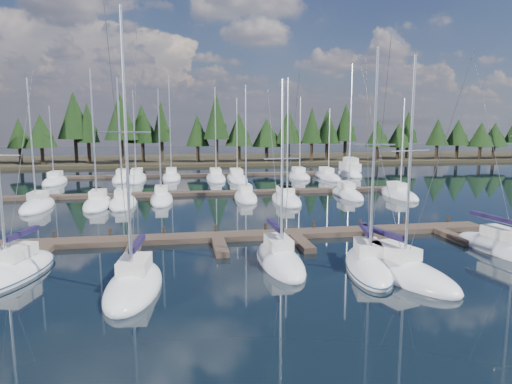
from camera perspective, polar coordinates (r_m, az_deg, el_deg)
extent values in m
plane|color=black|center=(47.01, -6.13, -2.25)|extent=(260.00, 260.00, 0.00)
cube|color=#322B1B|center=(106.46, -8.12, 4.01)|extent=(220.00, 30.00, 0.60)
cube|color=#49392D|center=(35.28, -4.93, -5.60)|extent=(44.00, 2.00, 0.40)
cube|color=#49392D|center=(33.59, -25.50, -7.18)|extent=(0.90, 4.00, 0.40)
cube|color=#49392D|center=(32.45, -15.18, -7.16)|extent=(0.90, 4.00, 0.40)
cube|color=#49392D|center=(32.39, -4.49, -6.90)|extent=(0.90, 4.00, 0.40)
cube|color=#49392D|center=(33.43, 5.87, -6.42)|extent=(0.90, 4.00, 0.40)
cube|color=#49392D|center=(35.47, 15.31, -5.81)|extent=(0.90, 4.00, 0.40)
cube|color=#49392D|center=(38.35, 23.51, -5.14)|extent=(0.90, 4.00, 0.40)
cylinder|color=black|center=(37.27, -23.86, -5.16)|extent=(0.26, 0.26, 0.90)
cylinder|color=black|center=(36.48, -17.74, -5.11)|extent=(0.26, 0.26, 0.90)
cylinder|color=black|center=(36.11, -11.43, -5.00)|extent=(0.26, 0.26, 0.90)
cylinder|color=black|center=(36.19, -5.06, -4.83)|extent=(0.26, 0.26, 0.90)
cylinder|color=black|center=(36.70, 1.19, -4.60)|extent=(0.26, 0.26, 0.90)
cylinder|color=black|center=(37.64, 7.20, -4.33)|extent=(0.26, 0.26, 0.90)
cylinder|color=black|center=(38.97, 12.86, -4.04)|extent=(0.26, 0.26, 0.90)
cylinder|color=black|center=(40.64, 18.09, -3.73)|extent=(0.26, 0.26, 0.90)
cylinder|color=black|center=(42.63, 22.87, -3.42)|extent=(0.26, 0.26, 0.90)
cube|color=#49392D|center=(56.82, -6.75, -0.15)|extent=(50.00, 1.80, 0.40)
cube|color=#49392D|center=(76.63, -7.51, 2.13)|extent=(46.00, 1.80, 0.40)
ellipsoid|color=white|center=(30.59, -28.24, -8.99)|extent=(4.82, 8.24, 1.90)
cube|color=silver|center=(30.58, -28.01, -6.64)|extent=(2.20, 2.81, 0.70)
cylinder|color=silver|center=(31.16, -27.18, -4.88)|extent=(0.98, 3.33, 0.12)
cube|color=black|center=(31.13, -27.20, -4.61)|extent=(1.16, 3.24, 0.30)
cylinder|color=#3F3F44|center=(30.80, -27.39, 3.07)|extent=(1.07, 4.01, 11.41)
ellipsoid|color=#0B1E39|center=(30.57, -28.25, -8.86)|extent=(5.01, 8.57, 0.18)
ellipsoid|color=white|center=(25.74, -15.00, -11.49)|extent=(3.55, 7.69, 1.90)
cube|color=silver|center=(25.70, -14.94, -8.69)|extent=(1.77, 2.53, 0.70)
cylinder|color=silver|center=(23.86, -15.90, 5.58)|extent=(0.18, 0.18, 13.48)
cylinder|color=silver|center=(26.33, -14.62, -6.56)|extent=(0.47, 3.27, 0.12)
cube|color=black|center=(26.29, -14.63, -6.24)|extent=(0.68, 3.14, 0.30)
cylinder|color=silver|center=(23.84, -15.97, 7.20)|extent=(2.49, 0.34, 0.07)
cylinder|color=#3F3F44|center=(22.31, -16.76, 4.96)|extent=(0.38, 3.21, 13.79)
cylinder|color=#3F3F44|center=(25.80, -14.95, 5.50)|extent=(0.46, 3.95, 13.79)
ellipsoid|color=white|center=(29.19, 2.99, -8.76)|extent=(2.79, 7.72, 1.90)
cube|color=silver|center=(29.20, 2.82, -6.29)|extent=(1.47, 2.49, 0.70)
cylinder|color=silver|center=(27.60, 3.29, 3.10)|extent=(0.17, 0.17, 10.42)
cylinder|color=silver|center=(29.88, 2.39, -4.46)|extent=(0.24, 3.36, 0.12)
cube|color=black|center=(29.85, 2.39, -4.18)|extent=(0.46, 3.22, 0.30)
cylinder|color=silver|center=(27.56, 3.30, 4.17)|extent=(2.27, 0.15, 0.07)
cylinder|color=#3F3F44|center=(26.04, 4.21, 2.42)|extent=(0.15, 3.31, 10.73)
cylinder|color=#3F3F44|center=(29.57, 2.28, 3.19)|extent=(0.17, 4.08, 10.73)
ellipsoid|color=white|center=(28.88, 13.85, -9.20)|extent=(4.28, 7.98, 1.90)
cube|color=silver|center=(28.90, 13.81, -6.70)|extent=(1.95, 2.69, 0.70)
cylinder|color=silver|center=(27.21, 14.52, 4.50)|extent=(0.19, 0.19, 12.08)
cylinder|color=silver|center=(29.58, 13.57, -4.84)|extent=(0.90, 3.27, 0.12)
cube|color=black|center=(29.55, 13.58, -4.55)|extent=(1.09, 3.18, 0.30)
cylinder|color=silver|center=(27.17, 14.57, 5.77)|extent=(2.27, 0.61, 0.07)
cylinder|color=#3F3F44|center=(25.62, 15.17, 3.90)|extent=(0.80, 3.21, 12.39)
cylinder|color=#3F3F44|center=(29.19, 13.79, 4.50)|extent=(0.98, 3.95, 12.39)
ellipsoid|color=#0B1E39|center=(28.86, 13.86, -9.07)|extent=(4.45, 8.30, 0.18)
ellipsoid|color=white|center=(28.49, 17.42, -9.60)|extent=(5.42, 9.26, 1.90)
cube|color=silver|center=(28.44, 16.92, -7.08)|extent=(2.41, 3.16, 0.70)
cylinder|color=silver|center=(26.88, 18.70, 3.67)|extent=(0.20, 0.20, 11.52)
cylinder|color=silver|center=(29.00, 15.57, -5.18)|extent=(1.20, 3.73, 0.12)
cube|color=black|center=(28.97, 15.58, -4.90)|extent=(1.38, 3.63, 0.30)
cylinder|color=silver|center=(26.84, 18.76, 4.90)|extent=(2.67, 0.85, 0.07)
cylinder|color=#3F3F44|center=(25.59, 21.64, 2.95)|extent=(1.10, 3.65, 11.83)
cylinder|color=#3F3F44|center=(28.58, 15.42, 3.79)|extent=(1.35, 4.49, 11.83)
ellipsoid|color=white|center=(35.73, 28.98, -6.59)|extent=(3.85, 9.52, 1.90)
cube|color=silver|center=(35.76, 28.58, -4.56)|extent=(1.81, 3.13, 0.70)
cylinder|color=silver|center=(36.36, 27.40, -3.06)|extent=(0.71, 4.04, 0.12)
cube|color=black|center=(36.33, 27.42, -2.83)|extent=(0.92, 3.89, 0.30)
cylinder|color=#3F3F44|center=(36.04, 27.51, 5.10)|extent=(0.75, 4.88, 13.11)
ellipsoid|color=white|center=(52.72, -25.64, -1.70)|extent=(2.77, 8.01, 1.90)
cube|color=silver|center=(52.91, -25.61, -0.35)|extent=(1.52, 2.56, 0.70)
cylinder|color=silver|center=(51.63, -26.27, 5.86)|extent=(0.16, 0.16, 12.26)
ellipsoid|color=white|center=(51.51, -19.16, -1.55)|extent=(2.76, 8.01, 1.90)
cube|color=silver|center=(51.71, -19.15, -0.16)|extent=(1.52, 2.56, 0.70)
cylinder|color=silver|center=(50.38, -19.66, 6.83)|extent=(0.16, 0.16, 13.37)
ellipsoid|color=white|center=(51.33, -16.29, -1.45)|extent=(2.82, 7.67, 1.90)
cube|color=silver|center=(51.51, -16.30, -0.06)|extent=(1.55, 2.45, 0.70)
cylinder|color=silver|center=(50.22, -16.68, 6.44)|extent=(0.16, 0.16, 12.44)
ellipsoid|color=white|center=(52.75, -11.73, -1.01)|extent=(2.52, 8.09, 1.90)
cube|color=silver|center=(52.97, -11.76, 0.34)|extent=(1.38, 2.59, 0.70)
cylinder|color=silver|center=(51.66, -11.97, 6.15)|extent=(0.16, 0.16, 11.50)
ellipsoid|color=white|center=(53.18, -1.30, -0.75)|extent=(2.46, 7.56, 1.90)
cube|color=silver|center=(53.37, -1.36, 0.58)|extent=(1.35, 2.42, 0.70)
cylinder|color=silver|center=(52.12, -1.27, 6.64)|extent=(0.16, 0.16, 12.03)
ellipsoid|color=white|center=(51.63, 3.81, -1.06)|extent=(2.69, 7.92, 1.90)
cube|color=silver|center=(51.82, 3.73, 0.32)|extent=(1.48, 2.53, 0.70)
cylinder|color=silver|center=(50.52, 4.00, 6.92)|extent=(0.16, 0.16, 12.67)
ellipsoid|color=white|center=(51.43, 3.79, -1.10)|extent=(2.81, 8.32, 1.90)
cube|color=silver|center=(51.64, 3.70, 0.29)|extent=(1.55, 2.66, 0.70)
cylinder|color=silver|center=(50.31, 3.98, 6.44)|extent=(0.16, 0.16, 11.83)
ellipsoid|color=white|center=(56.38, 11.35, -0.38)|extent=(2.43, 8.43, 1.90)
cube|color=silver|center=(56.60, 11.23, 0.89)|extent=(1.34, 2.70, 0.70)
cylinder|color=silver|center=(55.30, 11.76, 7.92)|extent=(0.16, 0.16, 14.61)
ellipsoid|color=white|center=(57.69, 17.38, -0.41)|extent=(2.60, 8.58, 1.90)
cube|color=silver|center=(57.90, 17.24, 0.83)|extent=(1.43, 2.75, 0.70)
cylinder|color=silver|center=(56.70, 17.86, 5.71)|extent=(0.16, 0.16, 10.67)
ellipsoid|color=white|center=(73.43, -23.83, 1.13)|extent=(2.89, 8.75, 1.90)
cube|color=silver|center=(73.71, -23.81, 2.10)|extent=(1.59, 2.80, 0.70)
cylinder|color=silver|center=(72.53, -24.21, 5.76)|extent=(0.16, 0.16, 10.24)
ellipsoid|color=white|center=(73.28, -16.36, 1.51)|extent=(2.92, 8.78, 1.90)
cube|color=silver|center=(73.58, -16.36, 2.48)|extent=(1.61, 2.81, 0.70)
cylinder|color=silver|center=(72.36, -16.62, 6.48)|extent=(0.16, 0.16, 11.03)
ellipsoid|color=white|center=(73.32, -14.70, 1.58)|extent=(2.89, 11.48, 1.90)
cube|color=silver|center=(73.76, -14.70, 2.56)|extent=(1.59, 3.67, 0.70)
cylinder|color=silver|center=(72.24, -14.96, 7.19)|extent=(0.16, 0.16, 12.67)
ellipsoid|color=white|center=(73.37, -10.51, 1.73)|extent=(2.88, 8.29, 1.90)
cube|color=silver|center=(73.65, -10.53, 2.69)|extent=(1.58, 2.65, 0.70)
cylinder|color=silver|center=(72.44, -10.70, 8.27)|extent=(0.16, 0.16, 15.03)
ellipsoid|color=white|center=(71.74, -5.03, 1.69)|extent=(2.90, 10.40, 1.90)
cube|color=silver|center=(72.12, -5.08, 2.68)|extent=(1.59, 3.33, 0.70)
cylinder|color=silver|center=(70.70, -5.08, 7.62)|extent=(0.16, 0.16, 13.15)
ellipsoid|color=white|center=(70.91, -2.41, 1.63)|extent=(2.99, 11.43, 1.90)
cube|color=silver|center=(71.33, -2.47, 2.64)|extent=(1.64, 3.66, 0.70)
cylinder|color=silver|center=(69.83, -2.38, 6.96)|extent=(0.16, 0.16, 11.51)
ellipsoid|color=white|center=(73.99, 5.40, 1.89)|extent=(2.99, 7.89, 1.90)
cube|color=silver|center=(74.23, 5.33, 2.85)|extent=(1.64, 2.52, 0.70)
cylinder|color=silver|center=(73.11, 5.55, 7.11)|extent=(0.16, 0.16, 11.78)
ellipsoid|color=white|center=(73.87, 8.91, 1.82)|extent=(2.75, 10.04, 1.90)
cube|color=silver|center=(74.21, 8.81, 2.78)|extent=(1.51, 3.21, 0.70)
cylinder|color=silver|center=(72.93, 9.14, 6.35)|extent=(0.16, 0.16, 10.04)
ellipsoid|color=white|center=(79.08, 11.61, 2.16)|extent=(4.43, 10.23, 1.98)
cube|color=white|center=(78.94, 11.64, 3.12)|extent=(3.09, 5.70, 1.32)
cube|color=silver|center=(78.37, 11.76, 3.88)|extent=(2.21, 3.66, 0.99)
cylinder|color=silver|center=(79.75, 11.50, 4.45)|extent=(0.09, 0.09, 1.76)
cylinder|color=black|center=(104.67, -27.35, 4.06)|extent=(0.70, 0.70, 3.09)
cone|color=black|center=(104.48, -27.53, 6.54)|extent=(4.75, 4.75, 6.01)
ellipsoid|color=black|center=(104.37, -27.21, 5.80)|extent=(2.85, 2.85, 2.85)
cylinder|color=black|center=(100.16, -25.13, 4.11)|extent=(0.70, 0.70, 3.36)
cone|color=black|center=(99.95, -25.32, 6.94)|extent=(5.88, 5.88, 6.53)
ellipsoid|color=black|center=(99.85, -24.98, 6.10)|extent=(3.53, 3.53, 3.53)
cylinder|color=black|center=(101.79, -21.56, 4.83)|extent=(0.70, 0.70, 4.92)
cone|color=black|center=(101.63, -21.79, 8.91)|extent=(6.76, 6.76, 9.58)
ellipsoid|color=black|center=(101.52, -21.45, 7.69)|extent=(4.06, 4.06, 4.06)
cylinder|color=black|center=(100.47, -20.13, 4.66)|extent=(0.70, 0.70, 4.19)
cone|color=black|center=(100.27, -20.32, 8.17)|extent=(4.49, 4.49, 8.14)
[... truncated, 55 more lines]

